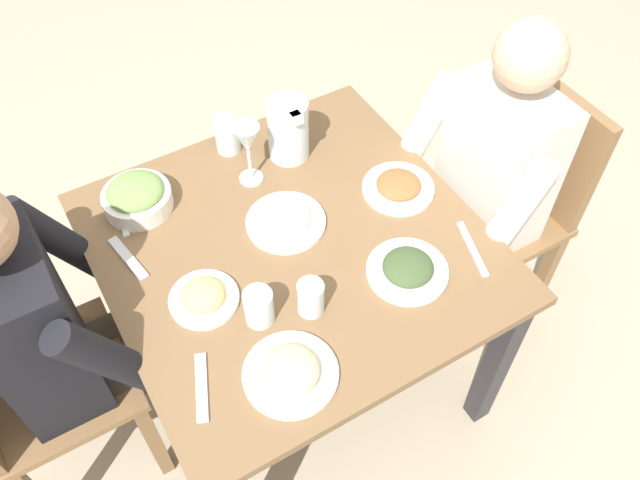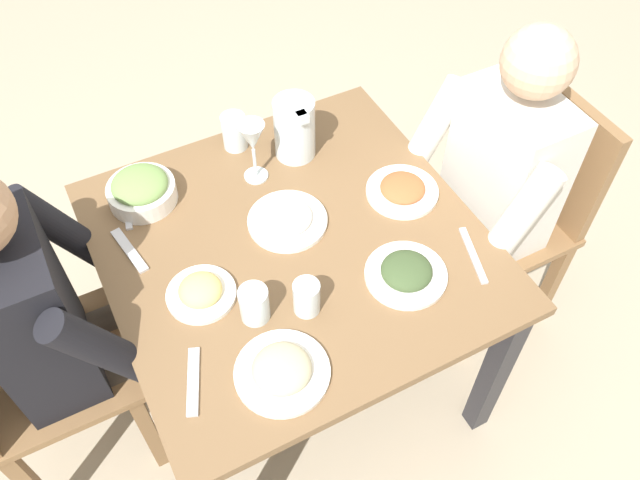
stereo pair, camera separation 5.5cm
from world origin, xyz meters
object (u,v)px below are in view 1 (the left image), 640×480
(plate_rice_curry, at_px, (398,187))
(wine_glass, at_px, (247,142))
(water_pitcher, at_px, (288,129))
(plate_fries, at_px, (203,297))
(water_glass_near_right, at_px, (259,307))
(dining_table, at_px, (293,267))
(diner_near, at_px, (470,189))
(water_glass_far_right, at_px, (227,135))
(chair_near, at_px, (512,197))
(plate_yoghurt, at_px, (286,220))
(salad_bowl, at_px, (137,196))
(plate_dolmas, at_px, (408,269))
(chair_far, at_px, (16,390))
(plate_beans, at_px, (290,372))
(diner_far, at_px, (77,325))
(water_glass_by_pitcher, at_px, (311,298))

(plate_rice_curry, xyz_separation_m, wine_glass, (0.25, 0.34, 0.13))
(plate_rice_curry, bearing_deg, water_pitcher, 33.88)
(water_pitcher, height_order, plate_fries, water_pitcher)
(water_glass_near_right, bearing_deg, wine_glass, -24.17)
(dining_table, bearing_deg, plate_rice_curry, -87.26)
(diner_near, xyz_separation_m, water_glass_far_right, (0.46, 0.56, 0.11))
(chair_near, height_order, plate_yoghurt, chair_near)
(diner_near, relative_size, water_glass_near_right, 12.00)
(salad_bowl, xyz_separation_m, plate_dolmas, (-0.57, -0.51, -0.02))
(plate_fries, xyz_separation_m, water_glass_far_right, (0.47, -0.29, 0.04))
(dining_table, height_order, water_glass_near_right, water_glass_near_right)
(water_glass_near_right, bearing_deg, chair_far, 67.56)
(plate_fries, height_order, plate_beans, same)
(plate_beans, bearing_deg, chair_far, 54.44)
(dining_table, distance_m, plate_dolmas, 0.34)
(dining_table, xyz_separation_m, chair_far, (0.08, 0.78, -0.10))
(plate_yoghurt, relative_size, wine_glass, 1.11)
(water_pitcher, relative_size, plate_dolmas, 0.90)
(diner_far, bearing_deg, water_glass_near_right, -122.09)
(dining_table, relative_size, chair_far, 1.10)
(diner_near, bearing_deg, water_glass_by_pitcher, 103.83)
(plate_fries, relative_size, plate_beans, 0.79)
(plate_rice_curry, xyz_separation_m, water_glass_near_right, (-0.18, 0.53, 0.03))
(plate_beans, relative_size, water_glass_near_right, 2.25)
(water_glass_near_right, distance_m, wine_glass, 0.48)
(water_pitcher, height_order, water_glass_by_pitcher, water_pitcher)
(dining_table, bearing_deg, plate_beans, 150.55)
(plate_dolmas, xyz_separation_m, wine_glass, (0.50, 0.19, 0.12))
(water_glass_far_right, relative_size, wine_glass, 0.57)
(plate_rice_curry, bearing_deg, dining_table, 92.74)
(chair_near, distance_m, plate_rice_curry, 0.48)
(plate_yoghurt, bearing_deg, water_glass_far_right, 0.81)
(dining_table, xyz_separation_m, plate_beans, (-0.34, 0.19, 0.12))
(water_glass_by_pitcher, bearing_deg, dining_table, -16.35)
(chair_near, xyz_separation_m, wine_glass, (0.32, 0.77, 0.34))
(plate_yoghurt, distance_m, water_glass_far_right, 0.35)
(water_glass_far_right, bearing_deg, chair_near, -121.17)
(diner_far, relative_size, water_glass_far_right, 10.58)
(chair_near, xyz_separation_m, plate_dolmas, (-0.19, 0.57, 0.22))
(water_glass_by_pitcher, distance_m, wine_glass, 0.49)
(diner_far, height_order, water_glass_near_right, diner_far)
(wine_glass, bearing_deg, plate_dolmas, -159.02)
(water_pitcher, distance_m, water_glass_far_right, 0.19)
(plate_dolmas, relative_size, plate_rice_curry, 1.03)
(plate_beans, bearing_deg, plate_dolmas, -75.48)
(chair_far, relative_size, wine_glass, 4.53)
(water_pitcher, distance_m, wine_glass, 0.16)
(plate_yoghurt, height_order, plate_beans, plate_beans)
(dining_table, relative_size, plate_beans, 4.41)
(plate_rice_curry, height_order, plate_beans, plate_beans)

